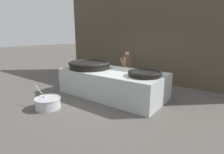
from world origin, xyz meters
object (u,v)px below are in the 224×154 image
at_px(cook, 127,67).
at_px(prep_bowl_vegetables, 48,102).
at_px(giant_wok_near, 90,65).
at_px(giant_wok_far, 145,73).

bearing_deg(cook, prep_bowl_vegetables, 75.98).
bearing_deg(giant_wok_near, giant_wok_far, 1.80).
relative_size(giant_wok_near, cook, 1.06).
height_order(giant_wok_near, giant_wok_far, giant_wok_near).
xyz_separation_m(giant_wok_near, giant_wok_far, (2.24, 0.07, -0.06)).
distance_m(giant_wok_far, cook, 2.12).
height_order(giant_wok_far, cook, cook).
relative_size(giant_wok_far, prep_bowl_vegetables, 1.06).
xyz_separation_m(giant_wok_near, prep_bowl_vegetables, (0.10, -1.94, -0.87)).
bearing_deg(giant_wok_far, cook, 136.44).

